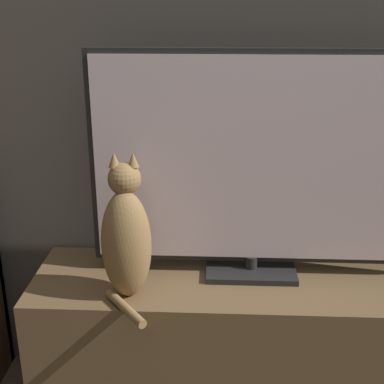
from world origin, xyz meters
The scene contains 4 objects.
wall_back centered at (0.00, 1.22, 1.30)m, with size 4.80×0.05×2.60m.
tv_stand centered at (0.00, 0.97, 0.26)m, with size 1.59×0.42×0.53m.
tv centered at (-0.05, 1.02, 0.91)m, with size 1.08×0.18×0.75m.
cat centered at (-0.45, 0.86, 0.73)m, with size 0.16×0.28×0.47m.
Camera 1 is at (-0.18, -0.63, 1.43)m, focal length 50.00 mm.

